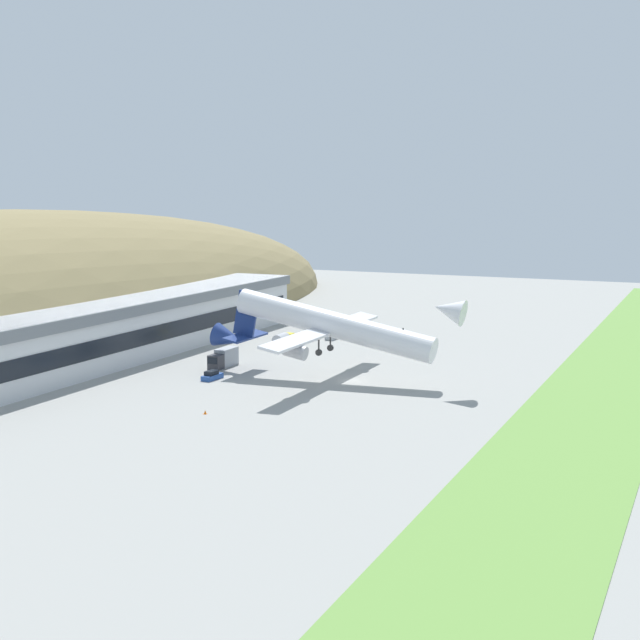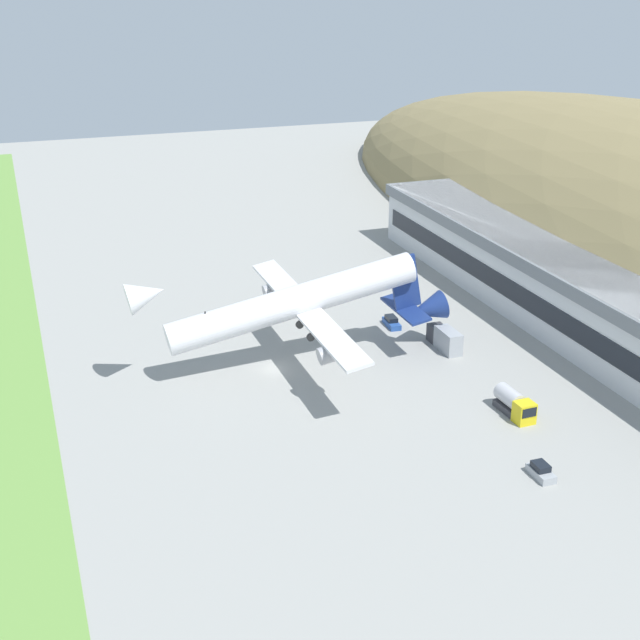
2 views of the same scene
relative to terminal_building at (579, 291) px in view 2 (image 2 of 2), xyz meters
name	(u,v)px [view 2 (image 2 of 2)]	position (x,y,z in m)	size (l,w,h in m)	color
ground_plane	(274,369)	(-1.96, -48.08, -6.42)	(376.54, 376.54, 0.00)	gray
terminal_building	(579,291)	(0.00, 0.00, 0.00)	(111.16, 16.24, 11.33)	silver
cargo_airplane	(300,303)	(-2.33, -44.10, 2.77)	(41.53, 46.28, 12.52)	silver
service_car_0	(541,471)	(34.96, -28.33, -5.75)	(3.74, 1.81, 1.62)	#999EA3
service_car_1	(392,322)	(-10.94, -26.16, -5.78)	(4.50, 2.00, 1.56)	#264C99
fuel_truck	(445,338)	(-0.44, -22.25, -4.88)	(7.62, 2.24, 3.26)	#333338
box_truck	(514,404)	(21.19, -23.53, -4.91)	(6.66, 2.57, 3.15)	gold
traffic_cone_0	(283,290)	(-31.59, -37.56, -6.14)	(0.52, 0.52, 0.58)	orange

